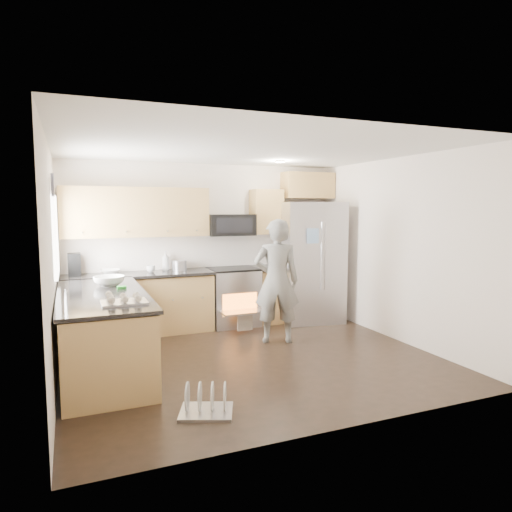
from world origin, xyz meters
name	(u,v)px	position (x,y,z in m)	size (l,w,h in m)	color
ground	(252,359)	(0.00, 0.00, 0.00)	(4.50, 4.50, 0.00)	black
room_shell	(248,226)	(-0.04, 0.02, 1.67)	(4.54, 4.04, 2.62)	white
back_cabinet_run	(174,268)	(-0.59, 1.75, 0.96)	(4.45, 0.64, 2.50)	tan
peninsula	(103,332)	(-1.75, 0.25, 0.47)	(0.96, 2.36, 1.04)	tan
stove_range	(233,284)	(0.35, 1.69, 0.68)	(0.76, 0.97, 1.79)	#B7B7BC
refrigerator	(311,262)	(1.65, 1.45, 0.99)	(1.09, 0.91, 1.99)	#B7B7BC
person	(277,281)	(0.60, 0.55, 0.87)	(0.64, 0.42, 1.74)	gray
dish_rack	(206,405)	(-0.96, -1.27, 0.08)	(0.59, 0.54, 0.30)	#B7B7BC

